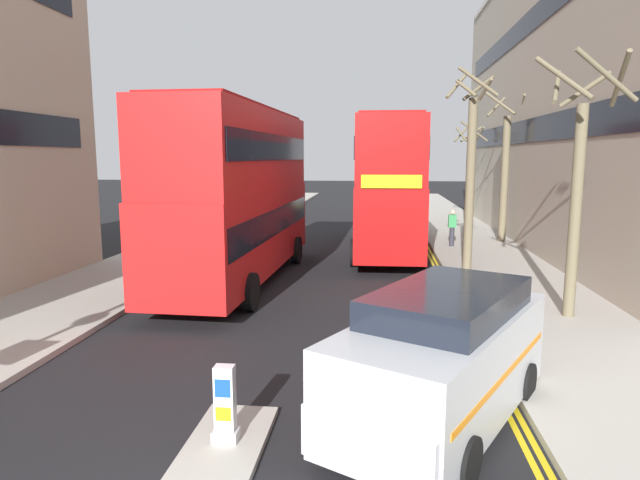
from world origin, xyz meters
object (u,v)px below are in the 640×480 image
object	(u,v)px
double_decker_bus_away	(239,190)
taxi_minivan	(441,358)
double_decker_bus_oncoming	(386,182)
keep_left_bollard	(225,407)
pedestrian_far	(452,227)

from	to	relation	value
double_decker_bus_away	taxi_minivan	size ratio (longest dim) A/B	2.12
double_decker_bus_away	double_decker_bus_oncoming	xyz separation A→B (m)	(4.83, 6.28, 0.00)
taxi_minivan	keep_left_bollard	bearing A→B (deg)	-161.99
keep_left_bollard	double_decker_bus_away	size ratio (longest dim) A/B	0.10
double_decker_bus_away	pedestrian_far	bearing A→B (deg)	42.90
double_decker_bus_oncoming	taxi_minivan	world-z (taller)	double_decker_bus_oncoming
double_decker_bus_away	pedestrian_far	world-z (taller)	double_decker_bus_away
keep_left_bollard	taxi_minivan	bearing A→B (deg)	18.01
double_decker_bus_away	taxi_minivan	bearing A→B (deg)	-59.23
double_decker_bus_away	double_decker_bus_oncoming	world-z (taller)	same
keep_left_bollard	taxi_minivan	size ratio (longest dim) A/B	0.22
double_decker_bus_away	keep_left_bollard	bearing A→B (deg)	-76.78
keep_left_bollard	double_decker_bus_away	bearing A→B (deg)	103.22
double_decker_bus_away	pedestrian_far	xyz separation A→B (m)	(7.80, 7.25, -2.04)
keep_left_bollard	taxi_minivan	distance (m)	3.28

